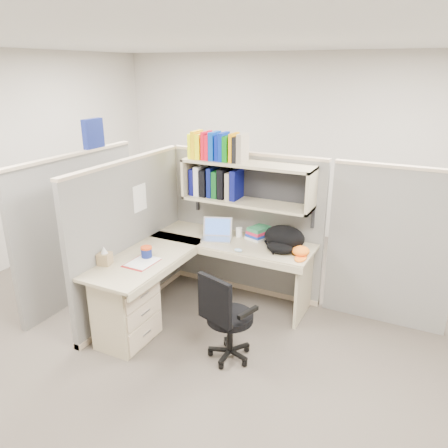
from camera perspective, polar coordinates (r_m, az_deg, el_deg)
The scene contains 14 objects.
ground at distance 4.55m, azimuth -2.10°, elevation -13.14°, with size 6.00×6.00×0.00m, color #3C352E.
room_shell at distance 3.92m, azimuth -2.39°, elevation 7.18°, with size 6.00×6.00×6.00m.
cubicle at distance 4.67m, azimuth -3.56°, elevation 0.15°, with size 3.79×1.84×1.95m.
desk at distance 4.31m, azimuth -8.83°, elevation -8.63°, with size 1.74×1.75×0.73m.
laptop at distance 4.65m, azimuth -1.01°, elevation -0.76°, with size 0.31×0.31×0.22m, color silver, non-canonical shape.
backpack at distance 4.41m, azimuth 7.65°, elevation -1.97°, with size 0.42×0.32×0.25m, color black, non-canonical shape.
orange_cap at distance 4.35m, azimuth 9.99°, elevation -3.49°, with size 0.17×0.20×0.10m, color orange, non-canonical shape.
snack_canister at distance 4.31m, azimuth -10.09°, elevation -3.60°, with size 0.11×0.11×0.11m.
tissue_box at distance 4.23m, azimuth -15.34°, elevation -3.99°, with size 0.11×0.11×0.18m, color #A1865B, non-canonical shape.
mouse at distance 4.39m, azimuth 1.89°, elevation -3.43°, with size 0.09×0.06×0.03m, color #94B8D3.
paper_cup at distance 4.77m, azimuth 1.98°, elevation -1.07°, with size 0.07×0.07×0.10m, color white.
book_stack at distance 4.73m, azimuth 4.58°, elevation -1.12°, with size 0.19×0.26×0.12m, color slate, non-canonical shape.
loose_paper at distance 4.23m, azimuth -10.56°, elevation -4.88°, with size 0.23×0.30×0.00m, color silver, non-canonical shape.
task_chair at distance 3.93m, azimuth 0.40°, elevation -13.69°, with size 0.49×0.46×0.86m.
Camera 1 is at (1.84, -3.35, 2.47)m, focal length 35.00 mm.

